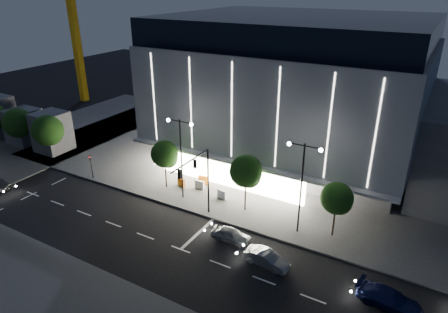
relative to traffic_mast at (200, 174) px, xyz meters
name	(u,v)px	position (x,y,z in m)	size (l,w,h in m)	color
ground	(173,234)	(-1.00, -3.34, -5.03)	(160.00, 160.00, 0.00)	black
sidewalk_museum	(309,155)	(4.00, 20.66, -4.95)	(70.00, 40.00, 0.15)	#474747
sidewalk_west	(48,140)	(-31.00, 6.66, -4.95)	(16.00, 50.00, 0.15)	#474747
museum	(295,89)	(1.98, 18.97, 4.25)	(30.00, 25.80, 18.00)	#4C4C51
traffic_mast	(200,174)	(0.00, 0.00, 0.00)	(0.33, 5.89, 7.07)	black
street_lamp_west	(181,148)	(-4.00, 2.66, 0.93)	(3.16, 0.36, 9.00)	black
street_lamp_east	(302,176)	(9.00, 2.66, 0.93)	(3.16, 0.36, 9.00)	black
ped_signal_far	(91,164)	(-16.00, 1.16, -3.14)	(0.22, 0.24, 3.00)	black
tree_left	(165,155)	(-6.97, 3.68, -0.99)	(3.02, 3.02, 5.72)	black
tree_mid	(246,173)	(3.03, 3.68, -0.69)	(3.25, 3.25, 6.15)	black
tree_right	(337,200)	(12.03, 3.68, -1.14)	(2.91, 2.91, 5.51)	black
car_lead	(231,235)	(4.22, -1.53, -4.40)	(1.49, 3.69, 1.26)	gray
car_second	(266,259)	(8.39, -3.02, -4.39)	(1.36, 3.89, 1.28)	#9FA3A6
car_third	(390,299)	(17.97, -2.84, -4.35)	(1.89, 4.64, 1.35)	#151C52
barrier_a	(203,180)	(-3.77, 6.31, -4.38)	(1.10, 0.25, 1.00)	orange
barrier_b	(199,185)	(-3.50, 5.14, -4.38)	(1.10, 0.25, 1.00)	white
barrier_c	(181,182)	(-5.65, 4.64, -4.38)	(1.10, 0.25, 1.00)	orange
barrier_d	(222,194)	(-0.22, 4.49, -4.38)	(1.10, 0.25, 1.00)	silver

